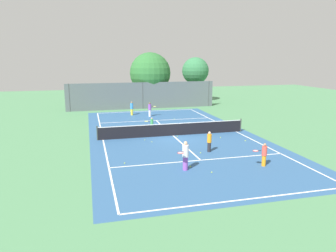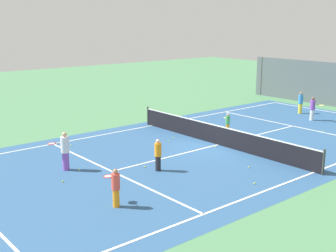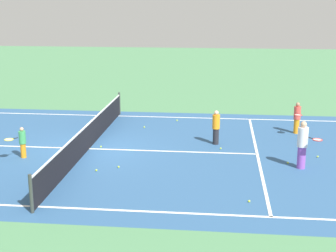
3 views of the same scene
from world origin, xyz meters
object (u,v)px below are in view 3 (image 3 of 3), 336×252
tennis_ball_0 (221,148)px  tennis_ball_5 (144,127)px  player_1 (297,118)px  player_4 (22,142)px  tennis_ball_6 (318,157)px  tennis_ball_7 (288,163)px  tennis_ball_2 (249,201)px  player_2 (303,144)px  tennis_ball_9 (96,170)px  tennis_ball_1 (177,120)px  player_5 (216,127)px  tennis_ball_8 (101,147)px  tennis_ball_3 (119,167)px

tennis_ball_0 → tennis_ball_5: (2.89, 3.41, 0.00)m
player_1 → player_4: (-4.46, 10.35, -0.10)m
tennis_ball_6 → tennis_ball_7: size_ratio=1.00×
tennis_ball_0 → tennis_ball_2: (-5.04, -0.83, 0.00)m
tennis_ball_0 → tennis_ball_5: same height
player_2 → tennis_ball_9: (-1.04, 6.88, -0.82)m
tennis_ball_1 → tennis_ball_7: 7.27m
player_5 → tennis_ball_2: (-5.71, -1.03, -0.67)m
player_2 → tennis_ball_2: player_2 is taller
tennis_ball_7 → tennis_ball_8: bearing=80.1°
tennis_ball_0 → tennis_ball_6: (-0.65, -3.52, 0.00)m
tennis_ball_7 → player_5: bearing=50.0°
tennis_ball_1 → tennis_ball_5: size_ratio=1.00×
player_1 → tennis_ball_3: player_1 is taller
tennis_ball_1 → tennis_ball_5: 1.95m
tennis_ball_0 → tennis_ball_7: (-1.47, -2.35, 0.00)m
tennis_ball_1 → tennis_ball_9: 7.54m
tennis_ball_7 → tennis_ball_9: bearing=102.8°
player_1 → player_5: (-1.98, 3.41, -0.00)m
player_1 → tennis_ball_7: 4.26m
tennis_ball_5 → tennis_ball_6: 7.78m
tennis_ball_2 → tennis_ball_8: size_ratio=1.00×
player_5 → tennis_ball_8: (-0.93, 4.42, -0.67)m
player_1 → tennis_ball_6: bearing=-174.6°
player_1 → tennis_ball_6: player_1 is taller
player_2 → tennis_ball_2: (-3.13, 1.91, -0.82)m
tennis_ball_2 → tennis_ball_7: bearing=-23.1°
player_1 → player_5: bearing=120.1°
player_2 → tennis_ball_0: player_2 is taller
tennis_ball_0 → player_2: bearing=-124.9°
tennis_ball_1 → tennis_ball_9: same height
player_5 → tennis_ball_9: (-3.62, 3.94, -0.67)m
tennis_ball_1 → tennis_ball_6: (-4.95, -5.59, 0.00)m
player_4 → tennis_ball_9: 3.27m
player_1 → tennis_ball_8: 8.38m
player_4 → tennis_ball_2: player_4 is taller
player_2 → tennis_ball_6: player_2 is taller
tennis_ball_1 → player_4: bearing=140.3°
tennis_ball_2 → tennis_ball_3: size_ratio=1.00×
tennis_ball_0 → tennis_ball_3: (-2.53, 3.46, 0.00)m
tennis_ball_6 → player_2: bearing=148.3°
player_5 → tennis_ball_3: (-3.20, 3.26, -0.67)m
player_4 → tennis_ball_1: player_4 is taller
player_5 → tennis_ball_3: player_5 is taller
tennis_ball_3 → tennis_ball_2: bearing=-120.3°
player_2 → player_5: bearing=48.8°
player_1 → tennis_ball_8: size_ratio=20.47×
player_4 → tennis_ball_1: size_ratio=17.27×
tennis_ball_2 → player_4: bearing=68.0°
player_5 → tennis_ball_7: (-2.14, -2.55, -0.67)m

